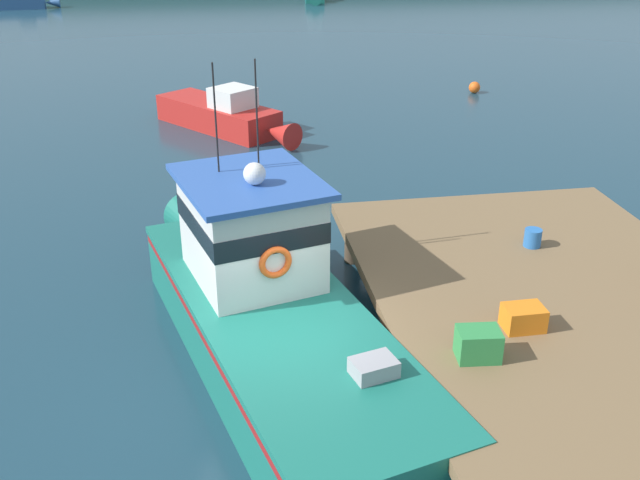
% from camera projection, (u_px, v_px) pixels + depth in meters
% --- Properties ---
extents(ground_plane, '(200.00, 200.00, 0.00)m').
position_uv_depth(ground_plane, '(270.00, 385.00, 11.78)').
color(ground_plane, '#193847').
extents(dock, '(6.00, 9.00, 1.20)m').
position_uv_depth(dock, '(558.00, 303.00, 12.02)').
color(dock, '#4C3D2D').
rests_on(dock, ground).
extents(main_fishing_boat, '(4.50, 9.94, 4.80)m').
position_uv_depth(main_fishing_boat, '(266.00, 303.00, 12.15)').
color(main_fishing_boat, '#196B5B').
rests_on(main_fishing_boat, ground).
extents(crate_single_by_cleat, '(0.60, 0.45, 0.37)m').
position_uv_depth(crate_single_by_cleat, '(523.00, 318.00, 11.01)').
color(crate_single_by_cleat, orange).
rests_on(crate_single_by_cleat, dock).
extents(crate_stack_near_edge, '(0.64, 0.50, 0.45)m').
position_uv_depth(crate_stack_near_edge, '(478.00, 344.00, 10.29)').
color(crate_stack_near_edge, '#2D8442').
rests_on(crate_stack_near_edge, dock).
extents(bait_bucket, '(0.32, 0.32, 0.34)m').
position_uv_depth(bait_bucket, '(533.00, 238.00, 13.60)').
color(bait_bucket, '#2866B2').
rests_on(bait_bucket, dock).
extents(moored_boat_outer_mooring, '(5.00, 1.63, 1.25)m').
position_uv_depth(moored_boat_outer_mooring, '(20.00, 2.00, 50.17)').
color(moored_boat_outer_mooring, '#285184').
rests_on(moored_boat_outer_mooring, ground).
extents(moored_boat_far_left, '(4.59, 5.40, 1.51)m').
position_uv_depth(moored_boat_far_left, '(226.00, 115.00, 24.23)').
color(moored_boat_far_left, red).
rests_on(moored_boat_far_left, ground).
extents(mooring_buoy_spare_mooring, '(0.45, 0.45, 0.45)m').
position_uv_depth(mooring_buoy_spare_mooring, '(474.00, 87.00, 28.95)').
color(mooring_buoy_spare_mooring, '#EA5B19').
rests_on(mooring_buoy_spare_mooring, ground).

